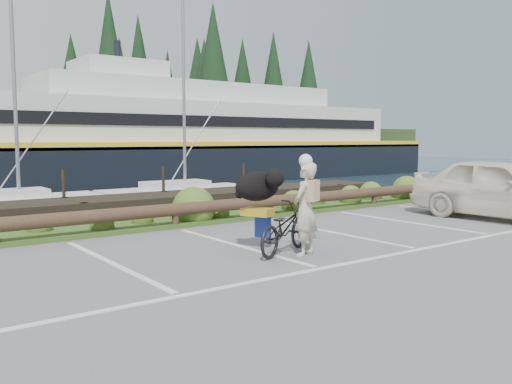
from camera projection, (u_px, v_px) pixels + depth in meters
ground at (305, 264)px, 9.17m from camera, size 72.00×72.00×0.00m
vegetation_strip at (162, 223)px, 13.41m from camera, size 34.00×1.60×0.10m
log_rail at (175, 228)px, 12.85m from camera, size 32.00×0.30×0.60m
bicycle at (284, 228)px, 10.02m from camera, size 1.89×1.29×0.94m
cyclist at (305, 209)px, 9.78m from camera, size 0.73×0.62×1.71m
dog at (258, 186)px, 10.24m from camera, size 0.82×1.08×0.56m
parked_car at (505, 189)px, 14.14m from camera, size 2.16×4.90×1.64m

